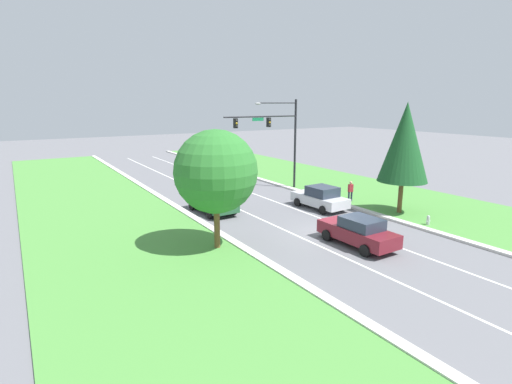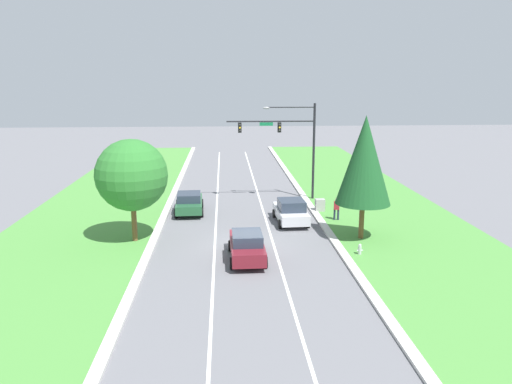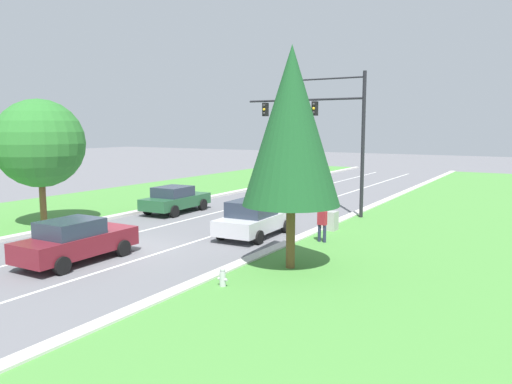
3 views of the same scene
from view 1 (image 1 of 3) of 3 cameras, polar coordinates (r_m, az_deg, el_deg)
The scene contains 16 objects.
ground_plane at distance 24.55m, azimuth 10.36°, elevation -5.95°, with size 160.00×160.00×0.00m, color slate.
curb_strip_right at distance 28.47m, azimuth 18.91°, elevation -3.68°, with size 0.50×90.00×0.15m.
curb_strip_left at distance 21.35m, azimuth -1.16°, elevation -8.40°, with size 0.50×90.00×0.15m.
grass_verge_right at distance 32.60m, azimuth 24.84°, elevation -2.21°, with size 10.00×90.00×0.08m.
grass_verge_left at distance 19.46m, azimuth -14.88°, elevation -11.13°, with size 10.00×90.00×0.08m.
lane_stripe_inner_left at distance 23.44m, azimuth 7.05°, elevation -6.74°, with size 0.14×81.00×0.01m.
lane_stripe_inner_right at distance 25.74m, azimuth 13.37°, elevation -5.21°, with size 0.14×81.00×0.01m.
traffic_signal_mast at distance 35.31m, azimuth 2.97°, elevation 8.71°, with size 7.30×0.41×8.03m.
forest_sedan at distance 28.79m, azimuth -6.23°, elevation -1.37°, with size 2.26×4.64×1.58m.
silver_sedan at distance 30.10m, azimuth 9.17°, elevation -0.78°, with size 2.29×4.57×1.70m.
burgundy_sedan at distance 22.77m, azimuth 14.39°, elevation -5.45°, with size 2.08×4.68×1.64m.
utility_cabinet at distance 33.91m, azimuth 9.45°, elevation 0.14°, with size 0.70×0.60×1.00m.
pedestrian at distance 32.47m, azimuth 13.34°, elevation 0.20°, with size 0.40×0.27×1.69m.
fire_hydrant at distance 27.93m, azimuth 23.37°, elevation -3.78°, with size 0.34×0.20×0.70m.
conifer_near_right_tree at distance 29.51m, azimuth 20.48°, elevation 6.65°, with size 3.42×3.42×7.82m.
oak_near_left_tree at distance 20.88m, azimuth -5.77°, elevation 2.89°, with size 4.40×4.40×6.44m.
Camera 1 is at (-15.70, -17.21, 7.75)m, focal length 28.00 mm.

